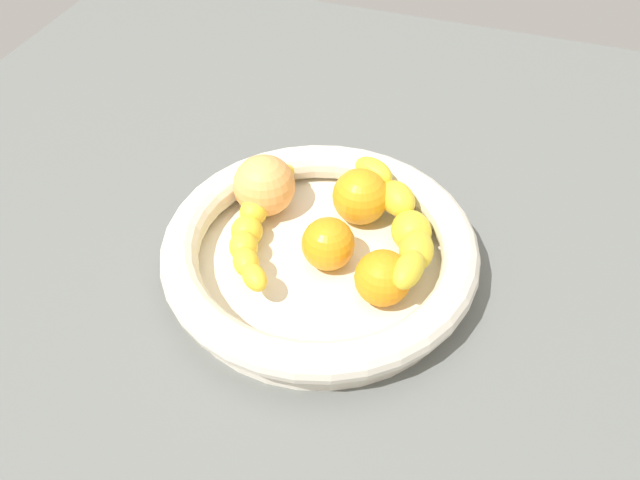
{
  "coord_description": "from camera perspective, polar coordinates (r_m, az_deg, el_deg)",
  "views": [
    {
      "loc": [
        46.89,
        16.25,
        56.06
      ],
      "look_at": [
        0.0,
        0.0,
        7.62
      ],
      "focal_mm": 38.6,
      "sensor_mm": 36.0,
      "label": 1
    }
  ],
  "objects": [
    {
      "name": "fruit_bowl",
      "position": [
        0.71,
        -0.0,
        -1.04
      ],
      "size": [
        32.39,
        32.39,
        5.47
      ],
      "color": "silver",
      "rests_on": "kitchen_counter"
    },
    {
      "name": "orange_mid_left",
      "position": [
        0.74,
        3.38,
        3.63
      ],
      "size": [
        6.15,
        6.15,
        6.15
      ],
      "primitive_type": "sphere",
      "color": "orange",
      "rests_on": "fruit_bowl"
    },
    {
      "name": "banana_draped_right",
      "position": [
        0.71,
        6.94,
        1.32
      ],
      "size": [
        17.95,
        11.95,
        5.85
      ],
      "color": "yellow",
      "rests_on": "fruit_bowl"
    },
    {
      "name": "orange_front",
      "position": [
        0.69,
        0.65,
        -0.38
      ],
      "size": [
        5.47,
        5.47,
        5.47
      ],
      "primitive_type": "sphere",
      "color": "orange",
      "rests_on": "fruit_bowl"
    },
    {
      "name": "banana_draped_left",
      "position": [
        0.72,
        -5.49,
        1.07
      ],
      "size": [
        19.12,
        8.01,
        4.38
      ],
      "color": "yellow",
      "rests_on": "fruit_bowl"
    },
    {
      "name": "kitchen_counter",
      "position": [
        0.74,
        -0.0,
        -3.41
      ],
      "size": [
        120.0,
        120.0,
        3.0
      ],
      "primitive_type": "cube",
      "color": "slate",
      "rests_on": "ground"
    },
    {
      "name": "peach_blush",
      "position": [
        0.75,
        -4.64,
        4.53
      ],
      "size": [
        6.82,
        6.82,
        6.82
      ],
      "primitive_type": "sphere",
      "color": "#F7A657",
      "rests_on": "fruit_bowl"
    },
    {
      "name": "orange_mid_right",
      "position": [
        0.66,
        5.23,
        -3.16
      ],
      "size": [
        5.56,
        5.56,
        5.56
      ],
      "primitive_type": "sphere",
      "color": "orange",
      "rests_on": "fruit_bowl"
    }
  ]
}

